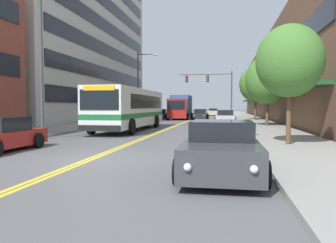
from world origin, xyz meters
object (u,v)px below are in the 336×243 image
Objects in this scene: city_bus at (130,107)px; street_tree_right_mid at (268,80)px; car_slate_blue_parked_left_near at (148,116)px; car_silver_parked_right_mid at (225,117)px; car_champagne_moving_lead at (213,112)px; street_tree_right_near at (290,61)px; street_lamp_left_far at (141,81)px; street_tree_right_far at (256,84)px; fire_hydrant at (254,128)px; box_truck at (180,107)px; car_navy_parked_left_far at (160,114)px; traffic_signal_mast at (213,85)px; car_charcoal_moving_second at (200,115)px; car_dark_grey_parked_right_foreground at (222,150)px; street_lamp_left_near at (47,52)px.

city_bus is 2.10× the size of street_tree_right_mid.
car_silver_parked_right_mid is (8.82, -2.14, 0.01)m from car_slate_blue_parked_left_near.
car_champagne_moving_lead is 0.84× the size of street_tree_right_near.
street_tree_right_near is 0.87× the size of street_tree_right_mid.
street_lamp_left_far is 1.23× the size of street_tree_right_far.
street_tree_right_near is 5.23m from fire_hydrant.
street_lamp_left_far is at bearing 147.58° from street_tree_right_mid.
fire_hydrant is at bearing -73.24° from box_truck.
car_navy_parked_left_far reaches higher than car_champagne_moving_lead.
traffic_signal_mast reaches higher than street_tree_right_far.
car_silver_parked_right_mid is 25.99m from car_champagne_moving_lead.
city_bus is 1.55× the size of street_lamp_left_far.
car_charcoal_moving_second is 4.87m from traffic_signal_mast.
traffic_signal_mast is 1.48× the size of street_tree_right_near.
car_champagne_moving_lead is at bearing 78.13° from box_truck.
car_navy_parked_left_far is 0.59× the size of box_truck.
car_dark_grey_parked_right_foreground is at bearing -114.89° from street_tree_right_near.
car_charcoal_moving_second is (-1.06, -17.19, 0.01)m from car_champagne_moving_lead.
street_tree_right_far is at bearing 16.65° from street_lamp_left_far.
street_lamp_left_far is at bearing 173.54° from car_silver_parked_right_mid.
car_slate_blue_parked_left_near is 21.18m from fire_hydrant.
traffic_signal_mast is at bearing 31.45° from box_truck.
car_slate_blue_parked_left_near is at bearing -115.20° from box_truck.
box_truck is at bearing 99.51° from car_dark_grey_parked_right_foreground.
car_dark_grey_parked_right_foreground is at bearing -87.67° from car_champagne_moving_lead.
street_tree_right_mid is (10.27, 4.42, 2.21)m from city_bus.
street_lamp_left_near is 26.75m from street_tree_right_far.
car_silver_parked_right_mid is 9.30m from car_charcoal_moving_second.
car_slate_blue_parked_left_near is 0.66× the size of box_truck.
car_dark_grey_parked_right_foreground is at bearing -80.49° from box_truck.
car_slate_blue_parked_left_near is at bearing -128.95° from traffic_signal_mast.
car_champagne_moving_lead is at bearing 105.10° from street_tree_right_far.
street_tree_right_mid is (12.18, -9.15, 3.27)m from car_slate_blue_parked_left_near.
car_dark_grey_parked_right_foreground is 7.03m from street_tree_right_near.
traffic_signal_mast is at bearing 51.05° from car_slate_blue_parked_left_near.
car_charcoal_moving_second is 17.36m from street_tree_right_mid.
car_slate_blue_parked_left_near is at bearing -130.26° from car_charcoal_moving_second.
street_tree_right_far is at bearing 57.56° from city_bus.
box_truck is 18.10m from street_tree_right_mid.
car_silver_parked_right_mid reaches higher than car_slate_blue_parked_left_near.
box_truck reaches higher than car_champagne_moving_lead.
box_truck is at bearing 87.03° from city_bus.
street_tree_right_near reaches higher than car_dark_grey_parked_right_foreground.
box_truck is at bearing 106.39° from street_tree_right_near.
street_lamp_left_near is (-2.47, -7.14, 2.95)m from city_bus.
street_tree_right_mid is at bearing -36.92° from car_slate_blue_parked_left_near.
car_champagne_moving_lead is (4.71, 37.33, -1.04)m from city_bus.
fire_hydrant is at bearing -100.94° from street_tree_right_mid.
street_lamp_left_near is at bearing -102.65° from car_charcoal_moving_second.
car_slate_blue_parked_left_near is 13.12m from street_tree_right_far.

